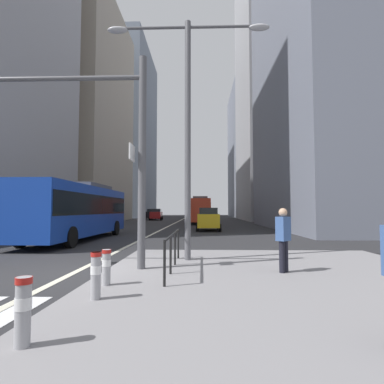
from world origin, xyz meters
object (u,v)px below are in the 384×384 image
city_bus_red_distant (195,209)px  car_receding_far (194,214)px  city_bus_red_receding (201,209)px  street_lamp_post (188,105)px  bollard_right (106,265)px  pedestrian_walking (283,237)px  bollard_left (96,273)px  car_oncoming_far (152,214)px  city_bus_blue_oncoming (78,209)px  car_oncoming_mid (156,214)px  bollard_front (23,308)px  car_receding_near (208,219)px  traffic_signal_gantry (75,128)px

city_bus_red_distant → car_receding_far: (0.12, -11.10, -0.84)m
city_bus_red_receding → street_lamp_post: (-0.34, -30.48, 3.45)m
bollard_right → pedestrian_walking: (4.20, 1.51, 0.50)m
city_bus_red_distant → bollard_left: (-0.57, -57.77, -1.21)m
car_receding_far → car_oncoming_far: bearing=144.8°
city_bus_red_receding → car_receding_far: city_bus_red_receding is taller
car_oncoming_far → bollard_left: car_oncoming_far is taller
city_bus_red_receding → bollard_right: 34.00m
street_lamp_post → bollard_left: 6.64m
bollard_right → pedestrian_walking: 4.49m
car_receding_far → city_bus_blue_oncoming: bearing=-100.0°
pedestrian_walking → car_oncoming_far: bearing=102.9°
car_oncoming_mid → car_receding_far: 6.64m
city_bus_red_receding → city_bus_red_distant: size_ratio=0.99×
city_bus_red_receding → car_oncoming_far: (-9.16, 17.35, -0.85)m
street_lamp_post → bollard_front: bearing=-104.5°
city_bus_blue_oncoming → car_receding_far: city_bus_blue_oncoming is taller
car_receding_far → pedestrian_walking: 44.22m
car_oncoming_far → bollard_left: bearing=-82.0°
car_receding_near → street_lamp_post: bearing=-93.5°
car_oncoming_mid → traffic_signal_gantry: 44.93m
city_bus_red_receding → pedestrian_walking: size_ratio=6.45×
city_bus_red_distant → car_oncoming_mid: (-6.46, -10.21, -0.84)m
city_bus_red_distant → car_receding_near: (1.91, -36.76, -0.85)m
traffic_signal_gantry → pedestrian_walking: 6.49m
car_receding_far → bollard_right: 45.61m
car_receding_far → bollard_right: (-0.83, -45.60, -0.41)m
city_bus_red_distant → pedestrian_walking: size_ratio=6.50×
city_bus_red_distant → bollard_right: city_bus_red_distant is taller
street_lamp_post → pedestrian_walking: 5.31m
car_receding_far → pedestrian_walking: bearing=-85.6°
car_receding_far → street_lamp_post: street_lamp_post is taller
street_lamp_post → pedestrian_walking: street_lamp_post is taller
car_receding_near → bollard_front: size_ratio=5.16×
car_oncoming_mid → city_bus_blue_oncoming: bearing=-89.1°
city_bus_red_distant → car_receding_far: city_bus_red_distant is taller
car_receding_near → car_receding_far: 25.72m
car_oncoming_far → bollard_right: car_oncoming_far is taller
traffic_signal_gantry → bollard_right: traffic_signal_gantry is taller
car_oncoming_mid → bollard_right: bearing=-82.9°
city_bus_red_distant → city_bus_blue_oncoming: bearing=-97.4°
car_receding_far → traffic_signal_gantry: (-2.36, -43.73, 3.10)m
pedestrian_walking → bollard_front: bearing=-133.2°
city_bus_red_receding → car_oncoming_far: bearing=117.8°
car_receding_far → bollard_right: bearing=-91.0°
car_oncoming_mid → car_receding_near: same height
car_receding_near → pedestrian_walking: bearing=-85.1°
street_lamp_post → city_bus_red_distant: bearing=91.0°
bollard_left → city_bus_red_distant: bearing=89.4°
bollard_right → car_oncoming_far: bearing=98.0°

